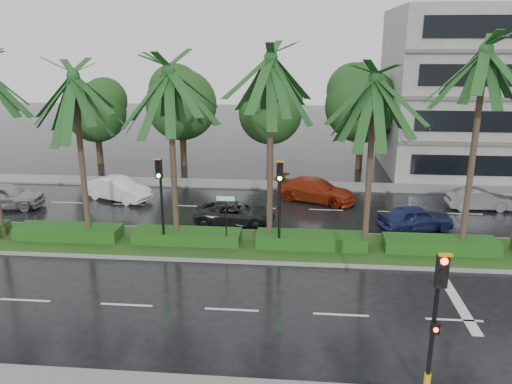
# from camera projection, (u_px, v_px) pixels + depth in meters

# --- Properties ---
(ground) EXTENTS (120.00, 120.00, 0.00)m
(ground) POSITION_uv_depth(u_px,v_px,m) (246.00, 255.00, 23.20)
(ground) COLOR black
(ground) RESTS_ON ground
(far_sidewalk) EXTENTS (40.00, 2.00, 0.12)m
(far_sidewalk) POSITION_uv_depth(u_px,v_px,m) (265.00, 185.00, 34.64)
(far_sidewalk) COLOR slate
(far_sidewalk) RESTS_ON ground
(median) EXTENTS (36.00, 4.00, 0.15)m
(median) POSITION_uv_depth(u_px,v_px,m) (249.00, 245.00, 24.14)
(median) COLOR gray
(median) RESTS_ON ground
(hedge) EXTENTS (35.20, 1.40, 0.60)m
(hedge) POSITION_uv_depth(u_px,v_px,m) (248.00, 238.00, 24.03)
(hedge) COLOR #154112
(hedge) RESTS_ON median
(lane_markings) EXTENTS (34.00, 13.06, 0.01)m
(lane_markings) POSITION_uv_depth(u_px,v_px,m) (312.00, 261.00, 22.53)
(lane_markings) COLOR silver
(lane_markings) RESTS_ON ground
(palm_row) EXTENTS (26.30, 4.20, 9.88)m
(palm_row) POSITION_uv_depth(u_px,v_px,m) (220.00, 81.00, 22.05)
(palm_row) COLOR #3C3023
(palm_row) RESTS_ON median
(signal_near) EXTENTS (0.34, 0.45, 4.36)m
(signal_near) POSITION_uv_depth(u_px,v_px,m) (435.00, 320.00, 13.01)
(signal_near) COLOR black
(signal_near) RESTS_ON near_sidewalk
(signal_median_left) EXTENTS (0.34, 0.42, 4.36)m
(signal_median_left) POSITION_uv_depth(u_px,v_px,m) (160.00, 189.00, 22.98)
(signal_median_left) COLOR black
(signal_median_left) RESTS_ON median
(signal_median_right) EXTENTS (0.34, 0.42, 4.36)m
(signal_median_right) POSITION_uv_depth(u_px,v_px,m) (280.00, 192.00, 22.51)
(signal_median_right) COLOR black
(signal_median_right) RESTS_ON median
(street_sign) EXTENTS (0.95, 0.09, 2.60)m
(street_sign) POSITION_uv_depth(u_px,v_px,m) (226.00, 208.00, 23.14)
(street_sign) COLOR black
(street_sign) RESTS_ON median
(bg_trees) EXTENTS (32.76, 5.64, 8.15)m
(bg_trees) POSITION_uv_depth(u_px,v_px,m) (270.00, 106.00, 38.62)
(bg_trees) COLOR #372C19
(bg_trees) RESTS_ON ground
(building) EXTENTS (16.00, 10.00, 12.00)m
(building) POSITION_uv_depth(u_px,v_px,m) (498.00, 92.00, 37.22)
(building) COLOR gray
(building) RESTS_ON ground
(car_silver) EXTENTS (2.39, 4.73, 1.54)m
(car_silver) POSITION_uv_depth(u_px,v_px,m) (4.00, 196.00, 29.65)
(car_silver) COLOR #9C9EA4
(car_silver) RESTS_ON ground
(car_white) EXTENTS (3.05, 4.61, 1.44)m
(car_white) POSITION_uv_depth(u_px,v_px,m) (118.00, 189.00, 31.25)
(car_white) COLOR white
(car_white) RESTS_ON ground
(car_darkgrey) EXTENTS (2.04, 4.39, 1.22)m
(car_darkgrey) POSITION_uv_depth(u_px,v_px,m) (235.00, 213.00, 27.07)
(car_darkgrey) COLOR black
(car_darkgrey) RESTS_ON ground
(car_red) EXTENTS (3.72, 5.36, 1.44)m
(car_red) POSITION_uv_depth(u_px,v_px,m) (316.00, 190.00, 31.02)
(car_red) COLOR maroon
(car_red) RESTS_ON ground
(car_blue) EXTENTS (2.85, 4.28, 1.35)m
(car_blue) POSITION_uv_depth(u_px,v_px,m) (416.00, 218.00, 26.10)
(car_blue) COLOR navy
(car_blue) RESTS_ON ground
(car_grey) EXTENTS (1.37, 3.74, 1.23)m
(car_grey) POSITION_uv_depth(u_px,v_px,m) (479.00, 199.00, 29.51)
(car_grey) COLOR slate
(car_grey) RESTS_ON ground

